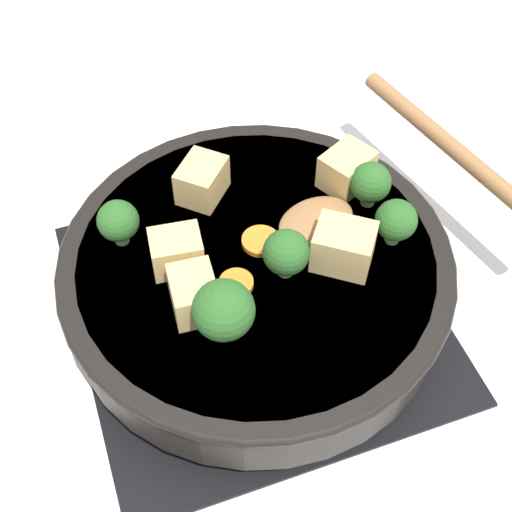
# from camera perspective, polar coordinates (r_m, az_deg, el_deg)

# --- Properties ---
(ground_plane) EXTENTS (2.40, 2.40, 0.00)m
(ground_plane) POSITION_cam_1_polar(r_m,az_deg,el_deg) (0.64, 0.00, -4.43)
(ground_plane) COLOR white
(front_burner_grate) EXTENTS (0.31, 0.31, 0.03)m
(front_burner_grate) POSITION_cam_1_polar(r_m,az_deg,el_deg) (0.63, 0.00, -3.82)
(front_burner_grate) COLOR black
(front_burner_grate) RESTS_ON ground_plane
(skillet_pan) EXTENTS (0.38, 0.44, 0.05)m
(skillet_pan) POSITION_cam_1_polar(r_m,az_deg,el_deg) (0.60, -0.04, -1.59)
(skillet_pan) COLOR black
(skillet_pan) RESTS_ON front_burner_grate
(wooden_spoon) EXTENTS (0.23, 0.24, 0.02)m
(wooden_spoon) POSITION_cam_1_polar(r_m,az_deg,el_deg) (0.64, 11.40, 6.09)
(wooden_spoon) COLOR olive
(wooden_spoon) RESTS_ON skillet_pan
(tofu_cube_center_large) EXTENTS (0.04, 0.04, 0.03)m
(tofu_cube_center_large) POSITION_cam_1_polar(r_m,az_deg,el_deg) (0.54, -5.01, -3.05)
(tofu_cube_center_large) COLOR #DBB770
(tofu_cube_center_large) RESTS_ON skillet_pan
(tofu_cube_near_handle) EXTENTS (0.05, 0.05, 0.03)m
(tofu_cube_near_handle) POSITION_cam_1_polar(r_m,az_deg,el_deg) (0.62, -4.34, 6.05)
(tofu_cube_near_handle) COLOR #DBB770
(tofu_cube_near_handle) RESTS_ON skillet_pan
(tofu_cube_east_chunk) EXTENTS (0.04, 0.04, 0.03)m
(tofu_cube_east_chunk) POSITION_cam_1_polar(r_m,az_deg,el_deg) (0.57, -6.38, 0.37)
(tofu_cube_east_chunk) COLOR #DBB770
(tofu_cube_east_chunk) RESTS_ON skillet_pan
(tofu_cube_west_chunk) EXTENTS (0.06, 0.06, 0.04)m
(tofu_cube_west_chunk) POSITION_cam_1_polar(r_m,az_deg,el_deg) (0.57, 7.02, 0.74)
(tofu_cube_west_chunk) COLOR #DBB770
(tofu_cube_west_chunk) RESTS_ON skillet_pan
(tofu_cube_back_piece) EXTENTS (0.05, 0.05, 0.03)m
(tofu_cube_back_piece) POSITION_cam_1_polar(r_m,az_deg,el_deg) (0.63, 7.26, 6.89)
(tofu_cube_back_piece) COLOR #DBB770
(tofu_cube_back_piece) RESTS_ON skillet_pan
(broccoli_floret_near_spoon) EXTENTS (0.03, 0.03, 0.04)m
(broccoli_floret_near_spoon) POSITION_cam_1_polar(r_m,az_deg,el_deg) (0.58, -10.97, 2.73)
(broccoli_floret_near_spoon) COLOR #709956
(broccoli_floret_near_spoon) RESTS_ON skillet_pan
(broccoli_floret_center_top) EXTENTS (0.04, 0.04, 0.04)m
(broccoli_floret_center_top) POSITION_cam_1_polar(r_m,az_deg,el_deg) (0.55, 2.43, 0.25)
(broccoli_floret_center_top) COLOR #709956
(broccoli_floret_center_top) RESTS_ON skillet_pan
(broccoli_floret_east_rim) EXTENTS (0.04, 0.04, 0.04)m
(broccoli_floret_east_rim) POSITION_cam_1_polar(r_m,az_deg,el_deg) (0.61, 9.14, 5.79)
(broccoli_floret_east_rim) COLOR #709956
(broccoli_floret_east_rim) RESTS_ON skillet_pan
(broccoli_floret_west_rim) EXTENTS (0.05, 0.05, 0.05)m
(broccoli_floret_west_rim) POSITION_cam_1_polar(r_m,az_deg,el_deg) (0.51, -2.62, -4.37)
(broccoli_floret_west_rim) COLOR #709956
(broccoli_floret_west_rim) RESTS_ON skillet_pan
(broccoli_floret_north_edge) EXTENTS (0.03, 0.03, 0.04)m
(broccoli_floret_north_edge) POSITION_cam_1_polar(r_m,az_deg,el_deg) (0.58, 11.14, 2.78)
(broccoli_floret_north_edge) COLOR #709956
(broccoli_floret_north_edge) RESTS_ON skillet_pan
(carrot_slice_orange_thin) EXTENTS (0.03, 0.03, 0.01)m
(carrot_slice_orange_thin) POSITION_cam_1_polar(r_m,az_deg,el_deg) (0.59, 0.37, 1.21)
(carrot_slice_orange_thin) COLOR orange
(carrot_slice_orange_thin) RESTS_ON skillet_pan
(carrot_slice_near_center) EXTENTS (0.03, 0.03, 0.01)m
(carrot_slice_near_center) POSITION_cam_1_polar(r_m,az_deg,el_deg) (0.56, -1.59, -2.19)
(carrot_slice_near_center) COLOR orange
(carrot_slice_near_center) RESTS_ON skillet_pan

